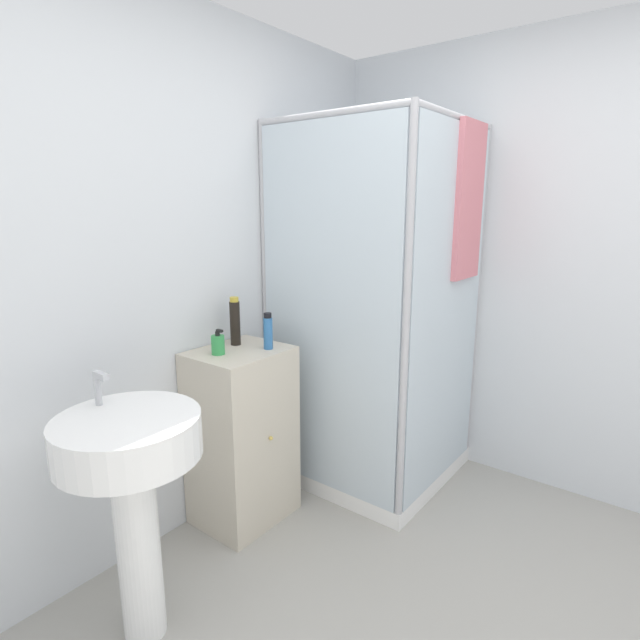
{
  "coord_description": "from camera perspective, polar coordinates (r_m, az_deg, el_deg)",
  "views": [
    {
      "loc": [
        -1.23,
        -0.26,
        1.59
      ],
      "look_at": [
        0.57,
        1.11,
        1.07
      ],
      "focal_mm": 28.0,
      "sensor_mm": 36.0,
      "label": 1
    }
  ],
  "objects": [
    {
      "name": "shampoo_bottle_tall_black",
      "position": [
        2.54,
        -9.69,
        -0.19
      ],
      "size": [
        0.05,
        0.05,
        0.25
      ],
      "color": "black",
      "rests_on": "vanity_cabinet"
    },
    {
      "name": "sink",
      "position": [
        1.96,
        -20.73,
        -16.09
      ],
      "size": [
        0.5,
        0.5,
        1.02
      ],
      "color": "white",
      "rests_on": "ground_plane"
    },
    {
      "name": "wall_right",
      "position": [
        2.96,
        32.18,
        4.29
      ],
      "size": [
        0.06,
        6.4,
        2.5
      ],
      "primitive_type": "cube",
      "color": "silver",
      "rests_on": "ground_plane"
    },
    {
      "name": "soap_dispenser",
      "position": [
        2.41,
        -11.58,
        -2.75
      ],
      "size": [
        0.06,
        0.06,
        0.12
      ],
      "color": "green",
      "rests_on": "vanity_cabinet"
    },
    {
      "name": "wall_back",
      "position": [
        2.34,
        -20.37,
        3.69
      ],
      "size": [
        6.4,
        0.06,
        2.5
      ],
      "primitive_type": "cube",
      "color": "silver",
      "rests_on": "ground_plane"
    },
    {
      "name": "shower_enclosure",
      "position": [
        2.95,
        6.83,
        -7.75
      ],
      "size": [
        0.91,
        0.94,
        2.03
      ],
      "color": "white",
      "rests_on": "ground_plane"
    },
    {
      "name": "shampoo_bottle_blue",
      "position": [
        2.45,
        -5.96,
        -1.33
      ],
      "size": [
        0.05,
        0.05,
        0.18
      ],
      "color": "#2D66A3",
      "rests_on": "vanity_cabinet"
    },
    {
      "name": "vanity_cabinet",
      "position": [
        2.63,
        -8.89,
        -12.91
      ],
      "size": [
        0.46,
        0.4,
        0.9
      ],
      "color": "beige",
      "rests_on": "ground_plane"
    }
  ]
}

